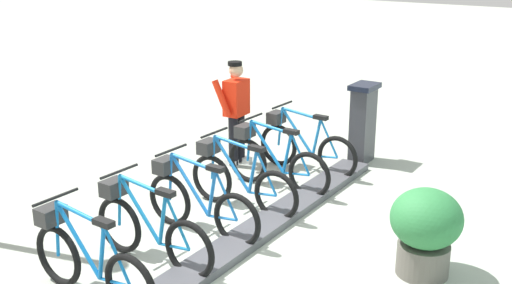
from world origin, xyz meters
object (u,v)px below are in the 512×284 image
at_px(bike_docked_1, 273,160).
at_px(worker_near_rack, 236,109).
at_px(bike_docked_4, 148,227).
at_px(bike_docked_0, 303,145).
at_px(bike_docked_3, 197,201).
at_px(bike_docked_2, 238,179).
at_px(bike_docked_5, 87,260).
at_px(payment_kiosk, 363,122).
at_px(planter_bush, 426,228).

xyz_separation_m(bike_docked_1, worker_near_rack, (1.04, -0.56, 0.48)).
height_order(bike_docked_1, bike_docked_4, same).
relative_size(bike_docked_0, bike_docked_4, 1.00).
xyz_separation_m(bike_docked_1, bike_docked_3, (0.00, 1.75, 0.00)).
distance_m(bike_docked_2, bike_docked_5, 2.62).
bearing_deg(bike_docked_3, bike_docked_4, 90.00).
distance_m(payment_kiosk, bike_docked_1, 1.89).
bearing_deg(planter_bush, bike_docked_3, 11.84).
distance_m(bike_docked_2, worker_near_rack, 1.84).
height_order(bike_docked_3, bike_docked_4, same).
bearing_deg(bike_docked_5, bike_docked_3, -90.00).
distance_m(payment_kiosk, worker_near_rack, 2.04).
relative_size(bike_docked_3, worker_near_rack, 1.04).
relative_size(bike_docked_0, planter_bush, 1.77).
bearing_deg(bike_docked_0, bike_docked_5, 90.00).
height_order(payment_kiosk, bike_docked_3, payment_kiosk).
relative_size(bike_docked_3, bike_docked_5, 1.00).
bearing_deg(payment_kiosk, bike_docked_1, 72.29).
xyz_separation_m(payment_kiosk, planter_bush, (-2.06, 2.99, -0.12)).
bearing_deg(payment_kiosk, bike_docked_0, 58.03).
bearing_deg(bike_docked_3, bike_docked_5, 90.00).
xyz_separation_m(bike_docked_5, planter_bush, (-2.63, -2.30, 0.11)).
bearing_deg(planter_bush, bike_docked_0, -38.26).
bearing_deg(bike_docked_2, bike_docked_3, 90.00).
relative_size(bike_docked_4, worker_near_rack, 1.04).
bearing_deg(bike_docked_5, bike_docked_4, -90.00).
xyz_separation_m(payment_kiosk, bike_docked_0, (0.57, 0.92, -0.24)).
relative_size(bike_docked_0, bike_docked_1, 1.00).
xyz_separation_m(bike_docked_1, bike_docked_4, (0.00, 2.62, 0.00)).
bearing_deg(bike_docked_4, payment_kiosk, -97.38).
xyz_separation_m(bike_docked_1, planter_bush, (-2.63, 1.20, 0.11)).
xyz_separation_m(bike_docked_3, bike_docked_4, (0.00, 0.87, 0.00)).
height_order(bike_docked_1, bike_docked_5, same).
bearing_deg(bike_docked_4, bike_docked_5, 90.00).
bearing_deg(bike_docked_5, worker_near_rack, -75.65).
height_order(bike_docked_5, worker_near_rack, worker_near_rack).
distance_m(payment_kiosk, planter_bush, 3.63).
distance_m(bike_docked_3, worker_near_rack, 2.58).
xyz_separation_m(bike_docked_3, planter_bush, (-2.63, -0.55, 0.11)).
height_order(payment_kiosk, bike_docked_1, payment_kiosk).
distance_m(bike_docked_3, bike_docked_5, 1.75).
height_order(worker_near_rack, planter_bush, worker_near_rack).
bearing_deg(bike_docked_3, bike_docked_2, -90.00).
xyz_separation_m(bike_docked_0, bike_docked_2, (0.00, 1.75, 0.00)).
bearing_deg(bike_docked_1, bike_docked_5, 90.00).
bearing_deg(worker_near_rack, payment_kiosk, -142.72).
height_order(bike_docked_0, bike_docked_2, same).
bearing_deg(bike_docked_4, bike_docked_0, -90.00).
height_order(bike_docked_1, worker_near_rack, worker_near_rack).
distance_m(bike_docked_1, bike_docked_5, 3.50).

